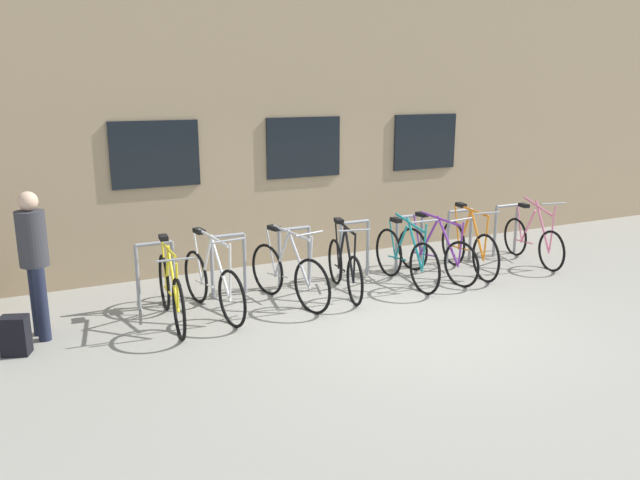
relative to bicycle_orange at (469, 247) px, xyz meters
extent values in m
plane|color=gray|center=(-2.01, -1.36, -0.40)|extent=(42.00, 42.00, 0.00)
cube|color=tan|center=(-2.01, 5.07, 2.02)|extent=(28.00, 6.47, 4.84)
cube|color=black|center=(-4.41, 1.82, 1.49)|extent=(1.30, 0.04, 0.97)
cube|color=black|center=(-2.01, 1.82, 1.49)|extent=(1.30, 0.04, 0.97)
cube|color=black|center=(0.39, 1.82, 1.49)|extent=(1.30, 0.04, 0.97)
cylinder|color=gray|center=(-5.00, 0.54, 0.03)|extent=(0.05, 0.05, 0.87)
cylinder|color=gray|center=(-4.53, 0.54, 0.03)|extent=(0.05, 0.05, 0.87)
cylinder|color=gray|center=(-4.76, 0.54, 0.47)|extent=(0.47, 0.05, 0.05)
cylinder|color=gray|center=(-4.00, 0.54, 0.03)|extent=(0.05, 0.05, 0.87)
cylinder|color=gray|center=(-3.53, 0.54, 0.03)|extent=(0.05, 0.05, 0.87)
cylinder|color=gray|center=(-3.76, 0.54, 0.47)|extent=(0.47, 0.05, 0.05)
cylinder|color=gray|center=(-3.00, 0.54, 0.03)|extent=(0.05, 0.05, 0.87)
cylinder|color=gray|center=(-2.53, 0.54, 0.03)|extent=(0.05, 0.05, 0.87)
cylinder|color=gray|center=(-2.76, 0.54, 0.47)|extent=(0.47, 0.05, 0.05)
cylinder|color=gray|center=(-2.00, 0.54, 0.03)|extent=(0.05, 0.05, 0.87)
cylinder|color=gray|center=(-1.53, 0.54, 0.03)|extent=(0.05, 0.05, 0.87)
cylinder|color=gray|center=(-1.76, 0.54, 0.47)|extent=(0.47, 0.05, 0.05)
cylinder|color=gray|center=(-1.00, 0.54, 0.03)|extent=(0.05, 0.05, 0.87)
cylinder|color=gray|center=(-0.53, 0.54, 0.03)|extent=(0.05, 0.05, 0.87)
cylinder|color=gray|center=(-0.76, 0.54, 0.47)|extent=(0.47, 0.05, 0.05)
cylinder|color=gray|center=(0.00, 0.54, 0.03)|extent=(0.05, 0.05, 0.87)
cylinder|color=gray|center=(0.47, 0.54, 0.03)|extent=(0.05, 0.05, 0.87)
cylinder|color=gray|center=(0.24, 0.54, 0.47)|extent=(0.47, 0.05, 0.05)
cylinder|color=gray|center=(1.00, 0.54, 0.03)|extent=(0.05, 0.05, 0.87)
cylinder|color=gray|center=(1.47, 0.54, 0.03)|extent=(0.05, 0.05, 0.87)
cylinder|color=gray|center=(1.24, 0.54, 0.47)|extent=(0.47, 0.05, 0.05)
torus|color=black|center=(0.07, 0.48, -0.05)|extent=(0.15, 0.74, 0.74)
torus|color=black|center=(-0.07, -0.49, -0.05)|extent=(0.15, 0.74, 0.74)
cylinder|color=orange|center=(-0.03, -0.22, 0.25)|extent=(0.11, 0.47, 0.72)
cylinder|color=orange|center=(0.02, 0.15, 0.24)|extent=(0.09, 0.34, 0.71)
cylinder|color=orange|center=(-0.01, -0.07, 0.60)|extent=(0.15, 0.75, 0.05)
cylinder|color=orange|center=(0.04, 0.24, -0.08)|extent=(0.10, 0.49, 0.08)
cylinder|color=orange|center=(0.06, 0.39, 0.27)|extent=(0.05, 0.20, 0.65)
cylinder|color=orange|center=(-0.07, -0.46, 0.28)|extent=(0.04, 0.08, 0.66)
cube|color=black|center=(0.05, 0.30, 0.62)|extent=(0.13, 0.21, 0.06)
cylinder|color=gray|center=(-0.07, -0.44, 0.63)|extent=(0.44, 0.09, 0.03)
torus|color=black|center=(-2.14, 0.44, -0.08)|extent=(0.18, 0.68, 0.68)
torus|color=black|center=(-2.34, -0.51, -0.08)|extent=(0.18, 0.68, 0.68)
cylinder|color=black|center=(-2.28, -0.25, 0.22)|extent=(0.13, 0.46, 0.72)
cylinder|color=black|center=(-2.21, 0.12, 0.21)|extent=(0.10, 0.34, 0.69)
cylinder|color=black|center=(-2.25, -0.10, 0.56)|extent=(0.19, 0.73, 0.06)
cylinder|color=black|center=(-2.19, 0.20, -0.11)|extent=(0.12, 0.48, 0.07)
cylinder|color=black|center=(-2.16, 0.35, 0.23)|extent=(0.07, 0.20, 0.64)
cylinder|color=black|center=(-2.33, -0.48, 0.25)|extent=(0.04, 0.08, 0.66)
cube|color=black|center=(-2.18, 0.26, 0.58)|extent=(0.14, 0.22, 0.06)
cylinder|color=gray|center=(-2.33, -0.46, 0.60)|extent=(0.44, 0.12, 0.03)
torus|color=black|center=(-4.23, 0.54, -0.06)|extent=(0.14, 0.73, 0.73)
torus|color=black|center=(-4.07, -0.54, -0.06)|extent=(0.14, 0.73, 0.73)
cylinder|color=silver|center=(-4.12, -0.24, 0.26)|extent=(0.11, 0.52, 0.76)
cylinder|color=silver|center=(-4.18, 0.18, 0.24)|extent=(0.09, 0.40, 0.71)
cylinder|color=silver|center=(-4.14, -0.06, 0.61)|extent=(0.16, 0.85, 0.08)
cylinder|color=silver|center=(-4.19, 0.27, -0.08)|extent=(0.10, 0.54, 0.08)
cylinder|color=silver|center=(-4.21, 0.45, 0.26)|extent=(0.05, 0.20, 0.65)
cylinder|color=silver|center=(-4.08, -0.51, 0.29)|extent=(0.04, 0.08, 0.69)
cube|color=black|center=(-4.20, 0.36, 0.62)|extent=(0.13, 0.21, 0.06)
cylinder|color=gray|center=(-4.08, -0.49, 0.66)|extent=(0.44, 0.09, 0.03)
torus|color=black|center=(-1.22, 0.42, -0.05)|extent=(0.05, 0.75, 0.75)
torus|color=black|center=(-1.23, -0.55, -0.05)|extent=(0.05, 0.75, 0.75)
cylinder|color=teal|center=(-1.23, -0.28, 0.25)|extent=(0.04, 0.47, 0.72)
cylinder|color=teal|center=(-1.22, 0.09, 0.19)|extent=(0.04, 0.34, 0.59)
cylinder|color=teal|center=(-1.23, -0.13, 0.54)|extent=(0.05, 0.75, 0.16)
cylinder|color=teal|center=(-1.22, 0.18, -0.07)|extent=(0.03, 0.49, 0.08)
cylinder|color=teal|center=(-1.22, 0.33, 0.22)|extent=(0.03, 0.20, 0.53)
cylinder|color=teal|center=(-1.23, -0.52, 0.28)|extent=(0.03, 0.08, 0.65)
cube|color=black|center=(-1.22, 0.24, 0.51)|extent=(0.10, 0.20, 0.06)
cylinder|color=gray|center=(-1.23, -0.50, 0.63)|extent=(0.44, 0.03, 0.03)
torus|color=black|center=(-3.23, 0.42, -0.05)|extent=(0.21, 0.73, 0.74)
torus|color=black|center=(-3.00, -0.55, -0.05)|extent=(0.21, 0.73, 0.74)
cylinder|color=#B7B7BC|center=(-3.06, -0.29, 0.25)|extent=(0.15, 0.47, 0.73)
cylinder|color=#B7B7BC|center=(-3.15, 0.09, 0.22)|extent=(0.12, 0.35, 0.67)
cylinder|color=#B7B7BC|center=(-3.10, -0.13, 0.58)|extent=(0.22, 0.76, 0.09)
cylinder|color=#B7B7BC|center=(-3.18, 0.17, -0.08)|extent=(0.14, 0.49, 0.08)
cylinder|color=#B7B7BC|center=(-3.21, 0.33, 0.25)|extent=(0.07, 0.20, 0.61)
cylinder|color=#B7B7BC|center=(-3.00, -0.53, 0.28)|extent=(0.05, 0.08, 0.66)
cube|color=black|center=(-3.19, 0.24, 0.58)|extent=(0.14, 0.22, 0.06)
cylinder|color=gray|center=(-3.01, -0.50, 0.64)|extent=(0.43, 0.13, 0.03)
torus|color=black|center=(-4.67, 0.46, -0.05)|extent=(0.09, 0.75, 0.74)
torus|color=black|center=(-4.75, -0.64, -0.05)|extent=(0.09, 0.75, 0.74)
cylinder|color=yellow|center=(-4.73, -0.34, 0.20)|extent=(0.07, 0.53, 0.63)
cylinder|color=yellow|center=(-4.70, 0.09, 0.23)|extent=(0.06, 0.40, 0.69)
cylinder|color=yellow|center=(-4.71, -0.16, 0.54)|extent=(0.10, 0.87, 0.10)
cylinder|color=yellow|center=(-4.69, 0.18, -0.08)|extent=(0.06, 0.55, 0.08)
cylinder|color=yellow|center=(-4.68, 0.37, 0.26)|extent=(0.04, 0.20, 0.62)
cylinder|color=yellow|center=(-4.75, -0.62, 0.23)|extent=(0.03, 0.08, 0.56)
cube|color=black|center=(-4.68, 0.28, 0.60)|extent=(0.11, 0.21, 0.06)
cylinder|color=gray|center=(-4.74, -0.59, 0.53)|extent=(0.44, 0.06, 0.03)
torus|color=black|center=(-0.70, 0.52, -0.07)|extent=(0.13, 0.70, 0.70)
torus|color=black|center=(-0.57, -0.53, -0.07)|extent=(0.13, 0.70, 0.70)
cylinder|color=#722D99|center=(-0.60, -0.24, 0.22)|extent=(0.10, 0.51, 0.70)
cylinder|color=#722D99|center=(-0.66, 0.17, 0.19)|extent=(0.08, 0.38, 0.63)
cylinder|color=#722D99|center=(-0.63, -0.07, 0.53)|extent=(0.14, 0.83, 0.10)
cylinder|color=#722D99|center=(-0.67, 0.26, -0.10)|extent=(0.09, 0.53, 0.07)
cylinder|color=#722D99|center=(-0.69, 0.43, 0.21)|extent=(0.05, 0.20, 0.57)
cylinder|color=#722D99|center=(-0.57, -0.50, 0.24)|extent=(0.04, 0.08, 0.63)
cube|color=black|center=(-0.68, 0.34, 0.52)|extent=(0.12, 0.21, 0.06)
cylinder|color=gray|center=(-0.57, -0.48, 0.59)|extent=(0.44, 0.08, 0.03)
torus|color=black|center=(1.42, 0.48, -0.09)|extent=(0.15, 0.66, 0.67)
torus|color=black|center=(1.25, -0.51, -0.09)|extent=(0.15, 0.66, 0.67)
cylinder|color=pink|center=(1.29, -0.24, 0.25)|extent=(0.12, 0.48, 0.79)
cylinder|color=pink|center=(1.36, 0.15, 0.17)|extent=(0.10, 0.36, 0.62)
cylinder|color=pink|center=(1.32, -0.08, 0.56)|extent=(0.17, 0.78, 0.20)
cylinder|color=pink|center=(1.38, 0.23, -0.11)|extent=(0.11, 0.50, 0.07)
cylinder|color=pink|center=(1.40, 0.39, 0.19)|extent=(0.06, 0.20, 0.57)
cylinder|color=pink|center=(1.25, -0.48, 0.27)|extent=(0.04, 0.08, 0.73)
cube|color=black|center=(1.39, 0.30, 0.50)|extent=(0.13, 0.21, 0.06)
cylinder|color=gray|center=(1.25, -0.46, 0.67)|extent=(0.44, 0.10, 0.03)
cylinder|color=#1E2338|center=(-6.21, 0.20, 0.03)|extent=(0.14, 0.14, 0.87)
cylinder|color=#1E2338|center=(-6.17, -0.01, 0.03)|extent=(0.14, 0.14, 0.87)
cylinder|color=#333338|center=(-6.19, 0.09, 0.79)|extent=(0.32, 0.32, 0.64)
sphere|color=#D1A889|center=(-6.19, 0.09, 1.22)|extent=(0.22, 0.22, 0.22)
cube|color=black|center=(-6.47, -0.31, -0.18)|extent=(0.33, 0.29, 0.44)
camera|label=1|loc=(-6.29, -7.46, 2.45)|focal=34.97mm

